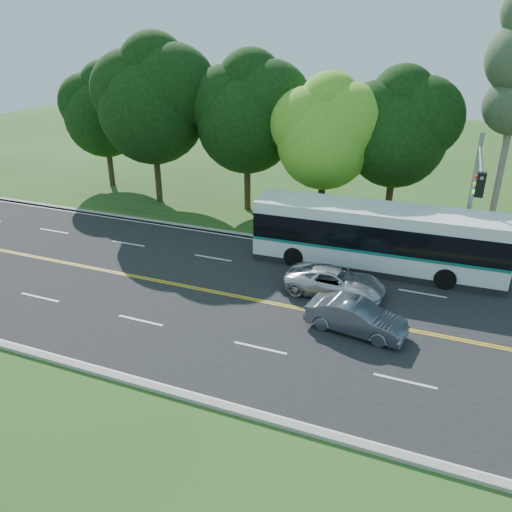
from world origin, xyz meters
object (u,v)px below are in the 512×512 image
at_px(traffic_signal, 474,191).
at_px(sedan, 356,317).
at_px(suv, 335,282).
at_px(transit_bus, 376,238).

distance_m(traffic_signal, sedan, 8.40).
xyz_separation_m(sedan, suv, (-1.55, 2.86, -0.03)).
xyz_separation_m(traffic_signal, sedan, (-3.80, -6.35, -3.98)).
xyz_separation_m(traffic_signal, suv, (-5.35, -3.49, -4.01)).
bearing_deg(transit_bus, traffic_signal, -4.14).
height_order(transit_bus, suv, transit_bus).
relative_size(sedan, suv, 0.88).
bearing_deg(sedan, suv, 36.69).
distance_m(sedan, suv, 3.25).
distance_m(transit_bus, suv, 3.98).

